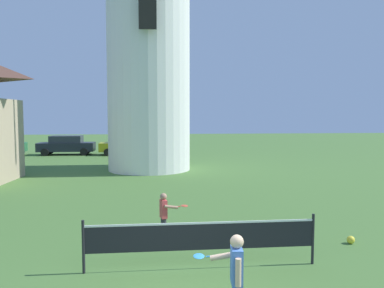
# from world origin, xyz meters

# --- Properties ---
(windmill) EXTENTS (8.50, 5.54, 16.07)m
(windmill) POSITION_xyz_m (-0.76, 16.91, 7.95)
(windmill) COLOR white
(windmill) RESTS_ON ground_plane
(tennis_net) EXTENTS (4.89, 0.06, 1.10)m
(tennis_net) POSITION_xyz_m (0.49, 2.23, 0.68)
(tennis_net) COLOR black
(tennis_net) RESTS_ON ground_plane
(player_near) EXTENTS (0.76, 0.60, 1.39)m
(player_near) POSITION_xyz_m (0.74, 0.13, 0.79)
(player_near) COLOR slate
(player_near) RESTS_ON ground_plane
(player_far) EXTENTS (0.77, 0.39, 1.19)m
(player_far) POSITION_xyz_m (-0.23, 4.27, 0.68)
(player_far) COLOR #333338
(player_far) RESTS_ON ground_plane
(stray_ball) EXTENTS (0.20, 0.20, 0.20)m
(stray_ball) POSITION_xyz_m (4.41, 3.37, 0.10)
(stray_ball) COLOR yellow
(stray_ball) RESTS_ON ground_plane
(parked_car_green) EXTENTS (4.08, 2.31, 1.56)m
(parked_car_green) POSITION_xyz_m (-12.76, 25.83, 0.81)
(parked_car_green) COLOR #1E6638
(parked_car_green) RESTS_ON ground_plane
(parked_car_black) EXTENTS (4.47, 1.92, 1.56)m
(parked_car_black) POSITION_xyz_m (-7.61, 26.06, 0.81)
(parked_car_black) COLOR #1E232D
(parked_car_black) RESTS_ON ground_plane
(parked_car_mustard) EXTENTS (4.46, 1.99, 1.56)m
(parked_car_mustard) POSITION_xyz_m (-2.68, 25.57, 0.81)
(parked_car_mustard) COLOR #999919
(parked_car_mustard) RESTS_ON ground_plane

